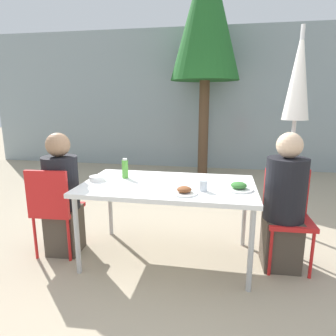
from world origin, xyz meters
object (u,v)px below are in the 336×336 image
closed_umbrella (297,89)px  tree_behind_left (206,15)px  person_left (62,197)px  person_right (284,206)px  bottle (125,169)px  chair_right (287,210)px  salad_bowl (97,178)px  chair_left (54,205)px  drinking_cup (203,186)px

closed_umbrella → tree_behind_left: (-1.16, 2.55, 1.43)m
person_left → person_right: person_right is taller
person_right → bottle: size_ratio=6.31×
chair_right → salad_bowl: bearing=2.3°
chair_right → tree_behind_left: tree_behind_left is taller
chair_left → chair_right: same height
closed_umbrella → person_left: bearing=-157.2°
person_right → bottle: person_right is taller
chair_left → person_right: (2.14, 0.18, 0.06)m
chair_right → bottle: bottle is taller
bottle → chair_left: bearing=-156.7°
chair_right → closed_umbrella: (0.16, 0.78, 1.09)m
person_right → closed_umbrella: bearing=-105.9°
person_left → chair_left: bearing=-122.1°
chair_left → drinking_cup: 1.45m
person_left → salad_bowl: 0.41m
person_right → tree_behind_left: (-0.95, 3.42, 2.46)m
person_left → person_right: bearing=-0.6°
drinking_cup → closed_umbrella: bearing=49.2°
chair_left → salad_bowl: size_ratio=5.92×
closed_umbrella → salad_bowl: size_ratio=15.13×
person_right → drinking_cup: person_right is taller
chair_right → person_left: bearing=2.7°
chair_right → closed_umbrella: 1.36m
person_left → bottle: size_ratio=6.14×
person_left → bottle: 0.68m
drinking_cup → chair_left: bearing=179.3°
chair_left → drinking_cup: (1.42, -0.02, 0.27)m
chair_right → tree_behind_left: size_ratio=0.21×
person_left → drinking_cup: size_ratio=13.12×
chair_left → tree_behind_left: tree_behind_left is taller
person_left → salad_bowl: person_left is taller
bottle → salad_bowl: size_ratio=1.32×
chair_right → salad_bowl: chair_right is taller
person_left → drinking_cup: (1.38, -0.10, 0.22)m
closed_umbrella → drinking_cup: 1.63m
chair_left → salad_bowl: bearing=14.0°
person_left → salad_bowl: bearing=3.6°
person_left → person_right: (2.09, 0.10, 0.01)m
bottle → person_right: bearing=-3.4°
tree_behind_left → person_left: bearing=-108.0°
bottle → drinking_cup: 0.84m
salad_bowl → bottle: bearing=32.4°
drinking_cup → bottle: bearing=159.7°
chair_right → closed_umbrella: size_ratio=0.39×
bottle → drinking_cup: (0.79, -0.29, -0.05)m
person_left → salad_bowl: (0.36, 0.04, 0.20)m
person_left → tree_behind_left: tree_behind_left is taller
drinking_cup → tree_behind_left: (-0.24, 3.62, 2.25)m
chair_left → person_left: person_left is taller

